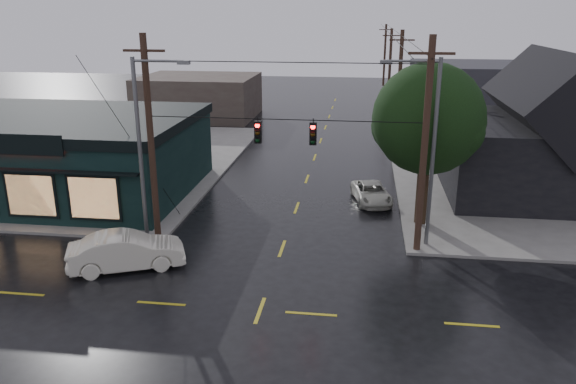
# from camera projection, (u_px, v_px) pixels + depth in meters

# --- Properties ---
(ground_plane) EXTENTS (160.00, 160.00, 0.00)m
(ground_plane) POSITION_uv_depth(u_px,v_px,m) (260.00, 310.00, 21.84)
(ground_plane) COLOR black
(sidewalk_nw) EXTENTS (28.00, 28.00, 0.15)m
(sidewalk_nw) POSITION_uv_depth(u_px,v_px,m) (52.00, 161.00, 43.20)
(sidewalk_nw) COLOR slate
(sidewalk_nw) RESTS_ON ground
(pizza_shop) EXTENTS (16.30, 12.34, 4.90)m
(pizza_shop) POSITION_uv_depth(u_px,v_px,m) (61.00, 154.00, 35.15)
(pizza_shop) COLOR black
(pizza_shop) RESTS_ON ground
(ne_building) EXTENTS (12.60, 11.60, 8.75)m
(ne_building) POSITION_uv_depth(u_px,v_px,m) (548.00, 123.00, 34.56)
(ne_building) COLOR black
(ne_building) RESTS_ON ground
(corner_tree) EXTENTS (5.77, 5.77, 8.56)m
(corner_tree) POSITION_uv_depth(u_px,v_px,m) (428.00, 120.00, 28.75)
(corner_tree) COLOR black
(corner_tree) RESTS_ON ground
(utility_pole_nw) EXTENTS (2.00, 0.32, 10.15)m
(utility_pole_nw) POSITION_uv_depth(u_px,v_px,m) (158.00, 238.00, 28.79)
(utility_pole_nw) COLOR black
(utility_pole_nw) RESTS_ON ground
(utility_pole_ne) EXTENTS (2.00, 0.32, 10.15)m
(utility_pole_ne) POSITION_uv_depth(u_px,v_px,m) (416.00, 252.00, 27.13)
(utility_pole_ne) COLOR black
(utility_pole_ne) RESTS_ON ground
(utility_pole_far_a) EXTENTS (2.00, 0.32, 9.65)m
(utility_pole_far_a) POSITION_uv_depth(u_px,v_px,m) (395.00, 148.00, 47.39)
(utility_pole_far_a) COLOR black
(utility_pole_far_a) RESTS_ON ground
(utility_pole_far_b) EXTENTS (2.00, 0.32, 9.15)m
(utility_pole_far_b) POSITION_uv_depth(u_px,v_px,m) (387.00, 109.00, 66.24)
(utility_pole_far_b) COLOR black
(utility_pole_far_b) RESTS_ON ground
(utility_pole_far_c) EXTENTS (2.00, 0.32, 9.15)m
(utility_pole_far_c) POSITION_uv_depth(u_px,v_px,m) (383.00, 87.00, 85.09)
(utility_pole_far_c) COLOR black
(utility_pole_far_c) RESTS_ON ground
(span_signal_assembly) EXTENTS (13.00, 0.48, 1.23)m
(span_signal_assembly) POSITION_uv_depth(u_px,v_px,m) (285.00, 132.00, 26.18)
(span_signal_assembly) COLOR black
(span_signal_assembly) RESTS_ON ground
(streetlight_nw) EXTENTS (5.40, 0.30, 9.15)m
(streetlight_nw) POSITION_uv_depth(u_px,v_px,m) (148.00, 243.00, 28.17)
(streetlight_nw) COLOR slate
(streetlight_nw) RESTS_ON ground
(streetlight_ne) EXTENTS (5.40, 0.30, 9.15)m
(streetlight_ne) POSITION_uv_depth(u_px,v_px,m) (425.00, 246.00, 27.73)
(streetlight_ne) COLOR slate
(streetlight_ne) RESTS_ON ground
(bg_building_west) EXTENTS (12.00, 10.00, 4.40)m
(bg_building_west) POSITION_uv_depth(u_px,v_px,m) (199.00, 97.00, 60.63)
(bg_building_west) COLOR #3C2F2B
(bg_building_west) RESTS_ON ground
(bg_building_east) EXTENTS (14.00, 12.00, 5.60)m
(bg_building_east) POSITION_uv_depth(u_px,v_px,m) (478.00, 90.00, 61.34)
(bg_building_east) COLOR #2A292F
(bg_building_east) RESTS_ON ground
(sedan_cream) EXTENTS (5.37, 3.63, 1.67)m
(sedan_cream) POSITION_uv_depth(u_px,v_px,m) (127.00, 251.00, 25.15)
(sedan_cream) COLOR silver
(sedan_cream) RESTS_ON ground
(suv_silver) EXTENTS (2.78, 4.51, 1.16)m
(suv_silver) POSITION_uv_depth(u_px,v_px,m) (372.00, 193.00, 33.94)
(suv_silver) COLOR #ADADA0
(suv_silver) RESTS_ON ground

